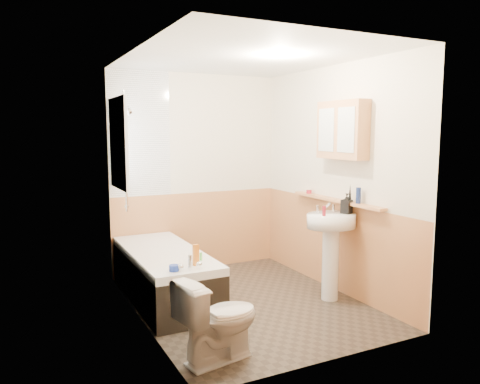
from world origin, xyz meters
name	(u,v)px	position (x,y,z in m)	size (l,w,h in m)	color
floor	(246,302)	(0.00, 0.00, 0.00)	(2.80, 2.80, 0.00)	#2D2620
ceiling	(247,57)	(0.00, 0.00, 2.50)	(2.80, 2.80, 0.00)	white
wall_back	(196,173)	(0.00, 1.41, 1.25)	(2.20, 0.02, 2.50)	beige
wall_front	(334,203)	(0.00, -1.41, 1.25)	(2.20, 0.02, 2.50)	beige
wall_left	(138,190)	(-1.11, 0.00, 1.25)	(0.02, 2.80, 2.50)	beige
wall_right	(335,179)	(1.11, 0.00, 1.25)	(0.02, 2.80, 2.50)	beige
wainscot_right	(331,245)	(1.09, 0.00, 0.50)	(0.01, 2.80, 1.00)	tan
wainscot_front	(329,298)	(0.00, -1.39, 0.50)	(2.20, 0.01, 1.00)	tan
wainscot_back	(197,231)	(0.00, 1.39, 0.50)	(2.20, 0.01, 1.00)	tan
tile_cladding_left	(140,190)	(-1.09, 0.00, 1.25)	(0.01, 2.80, 2.50)	white
tile_return_back	(139,134)	(-0.73, 1.39, 1.75)	(0.75, 0.01, 1.50)	white
window	(119,143)	(-1.06, 0.95, 1.65)	(0.03, 0.79, 0.99)	white
bathtub	(164,274)	(-0.73, 0.49, 0.28)	(0.70, 1.77, 0.67)	black
shower_riser	(126,142)	(-1.04, 0.74, 1.67)	(0.11, 0.08, 1.27)	silver
toilet	(219,319)	(-0.76, -1.00, 0.33)	(0.37, 0.67, 0.66)	white
sink	(331,239)	(0.84, -0.31, 0.66)	(0.54, 0.44, 1.04)	white
pine_shelf	(336,200)	(1.04, -0.12, 1.03)	(0.10, 1.47, 0.03)	tan
medicine_cabinet	(342,130)	(1.01, -0.23, 1.79)	(0.17, 0.68, 0.61)	tan
foam_can	(358,195)	(1.04, -0.48, 1.13)	(0.05, 0.05, 0.16)	navy
green_bottle	(350,193)	(1.04, -0.35, 1.14)	(0.04, 0.04, 0.19)	black
black_jar	(309,192)	(1.04, 0.39, 1.07)	(0.06, 0.06, 0.04)	maroon
soap_bottle	(346,209)	(0.99, -0.36, 0.97)	(0.10, 0.22, 0.10)	black
clear_bottle	(324,211)	(0.69, -0.37, 0.98)	(0.04, 0.04, 0.10)	maroon
blue_gel	(196,255)	(-0.63, -0.18, 0.63)	(0.06, 0.04, 0.20)	orange
cream_jar	(174,268)	(-0.87, -0.26, 0.56)	(0.09, 0.09, 0.06)	#19339E
orange_bottle	(201,256)	(-0.52, -0.04, 0.57)	(0.03, 0.03, 0.08)	#59C647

